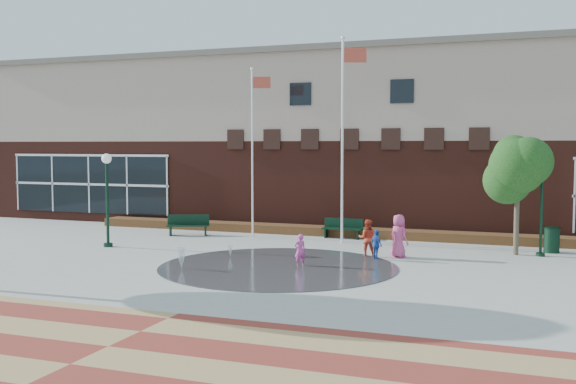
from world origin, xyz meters
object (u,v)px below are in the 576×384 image
(bench_left, at_px, (188,229))
(child_splash, at_px, (300,250))
(flagpole_left, at_px, (253,143))
(trash_can, at_px, (552,240))
(flagpole_right, at_px, (344,128))

(bench_left, xyz_separation_m, child_splash, (7.68, -5.81, 0.26))
(flagpole_left, bearing_deg, child_splash, -73.57)
(flagpole_left, relative_size, bench_left, 3.88)
(bench_left, bearing_deg, trash_can, -21.86)
(flagpole_left, height_order, bench_left, flagpole_left)
(flagpole_left, distance_m, child_splash, 8.74)
(bench_left, distance_m, trash_can, 16.11)
(flagpole_left, xyz_separation_m, flagpole_right, (4.44, -0.39, 0.65))
(flagpole_right, distance_m, child_splash, 7.49)
(bench_left, bearing_deg, flagpole_right, -22.01)
(child_splash, bearing_deg, flagpole_right, -132.20)
(flagpole_left, height_order, child_splash, flagpole_left)
(child_splash, bearing_deg, trash_can, 173.58)
(flagpole_right, xyz_separation_m, trash_can, (8.53, 0.29, -4.49))
(flagpole_right, relative_size, child_splash, 7.75)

